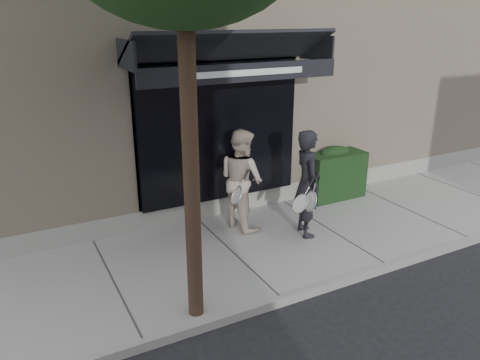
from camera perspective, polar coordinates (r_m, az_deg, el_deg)
ground at (r=9.02m, az=10.51°, el=-6.42°), size 80.00×80.00×0.00m
sidewalk at (r=9.00m, az=10.53°, el=-6.08°), size 20.00×3.00×0.12m
curb at (r=7.99m, az=17.45°, el=-10.11°), size 20.00×0.10×0.14m
building_facade at (r=12.42m, az=-3.26°, el=14.14°), size 14.30×8.04×5.64m
hedge at (r=10.32m, az=11.32°, el=0.85°), size 1.30×0.70×1.14m
pedestrian_front at (r=8.32m, az=8.19°, el=-0.44°), size 0.79×0.91×1.94m
pedestrian_back at (r=8.55m, az=0.18°, el=0.12°), size 0.90×1.05×1.88m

